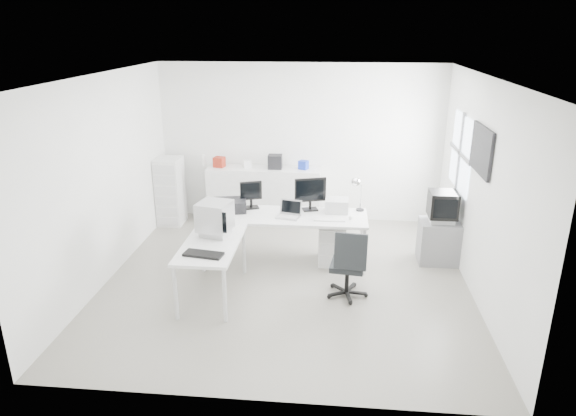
# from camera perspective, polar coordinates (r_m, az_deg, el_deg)

# --- Properties ---
(floor) EXTENTS (5.00, 5.00, 0.01)m
(floor) POSITION_cam_1_polar(r_m,az_deg,el_deg) (7.32, -0.15, -7.92)
(floor) COLOR #B3B1A1
(floor) RESTS_ON ground
(ceiling) EXTENTS (5.00, 5.00, 0.01)m
(ceiling) POSITION_cam_1_polar(r_m,az_deg,el_deg) (6.51, -0.17, 14.48)
(ceiling) COLOR white
(ceiling) RESTS_ON back_wall
(back_wall) EXTENTS (5.00, 0.02, 2.80)m
(back_wall) POSITION_cam_1_polar(r_m,az_deg,el_deg) (9.20, 1.39, 7.16)
(back_wall) COLOR white
(back_wall) RESTS_ON floor
(left_wall) EXTENTS (0.02, 5.00, 2.80)m
(left_wall) POSITION_cam_1_polar(r_m,az_deg,el_deg) (7.45, -19.70, 3.01)
(left_wall) COLOR white
(left_wall) RESTS_ON floor
(right_wall) EXTENTS (0.02, 5.00, 2.80)m
(right_wall) POSITION_cam_1_polar(r_m,az_deg,el_deg) (7.01, 20.65, 1.87)
(right_wall) COLOR white
(right_wall) RESTS_ON floor
(window) EXTENTS (0.02, 1.20, 1.10)m
(window) POSITION_cam_1_polar(r_m,az_deg,el_deg) (8.07, 18.62, 5.83)
(window) COLOR white
(window) RESTS_ON right_wall
(wall_picture) EXTENTS (0.04, 0.90, 0.60)m
(wall_picture) POSITION_cam_1_polar(r_m,az_deg,el_deg) (6.97, 20.70, 6.05)
(wall_picture) COLOR black
(wall_picture) RESTS_ON right_wall
(main_desk) EXTENTS (2.40, 0.80, 0.75)m
(main_desk) POSITION_cam_1_polar(r_m,az_deg,el_deg) (7.70, -0.28, -3.39)
(main_desk) COLOR white
(main_desk) RESTS_ON floor
(side_desk) EXTENTS (0.70, 1.40, 0.75)m
(side_desk) POSITION_cam_1_polar(r_m,az_deg,el_deg) (6.85, -8.37, -6.68)
(side_desk) COLOR white
(side_desk) RESTS_ON floor
(drawer_pedestal) EXTENTS (0.40, 0.50, 0.60)m
(drawer_pedestal) POSITION_cam_1_polar(r_m,az_deg,el_deg) (7.74, 4.93, -3.94)
(drawer_pedestal) COLOR white
(drawer_pedestal) RESTS_ON floor
(inkjet_printer) EXTENTS (0.55, 0.47, 0.17)m
(inkjet_printer) POSITION_cam_1_polar(r_m,az_deg,el_deg) (7.75, -6.48, 0.29)
(inkjet_printer) COLOR black
(inkjet_printer) RESTS_ON main_desk
(lcd_monitor_small) EXTENTS (0.37, 0.29, 0.42)m
(lcd_monitor_small) POSITION_cam_1_polar(r_m,az_deg,el_deg) (7.79, -4.13, 1.43)
(lcd_monitor_small) COLOR black
(lcd_monitor_small) RESTS_ON main_desk
(lcd_monitor_large) EXTENTS (0.51, 0.32, 0.49)m
(lcd_monitor_large) POSITION_cam_1_polar(r_m,az_deg,el_deg) (7.69, 2.50, 1.51)
(lcd_monitor_large) COLOR black
(lcd_monitor_large) RESTS_ON main_desk
(laptop) EXTENTS (0.41, 0.42, 0.22)m
(laptop) POSITION_cam_1_polar(r_m,az_deg,el_deg) (7.42, 0.02, -0.24)
(laptop) COLOR #B7B7BA
(laptop) RESTS_ON main_desk
(white_keyboard) EXTENTS (0.45, 0.15, 0.02)m
(white_keyboard) POSITION_cam_1_polar(r_m,az_deg,el_deg) (7.38, 4.62, -1.28)
(white_keyboard) COLOR white
(white_keyboard) RESTS_ON main_desk
(white_mouse) EXTENTS (0.06, 0.06, 0.06)m
(white_mouse) POSITION_cam_1_polar(r_m,az_deg,el_deg) (7.42, 6.95, -1.07)
(white_mouse) COLOR white
(white_mouse) RESTS_ON main_desk
(laser_printer) EXTENTS (0.35, 0.30, 0.20)m
(laser_printer) POSITION_cam_1_polar(r_m,az_deg,el_deg) (7.70, 5.44, 0.29)
(laser_printer) COLOR silver
(laser_printer) RESTS_ON main_desk
(desk_lamp) EXTENTS (0.18, 0.18, 0.49)m
(desk_lamp) POSITION_cam_1_polar(r_m,az_deg,el_deg) (7.74, 8.07, 1.43)
(desk_lamp) COLOR silver
(desk_lamp) RESTS_ON main_desk
(crt_monitor) EXTENTS (0.42, 0.42, 0.41)m
(crt_monitor) POSITION_cam_1_polar(r_m,az_deg,el_deg) (6.84, -8.12, -1.40)
(crt_monitor) COLOR #B7B7BA
(crt_monitor) RESTS_ON side_desk
(black_keyboard) EXTENTS (0.50, 0.27, 0.03)m
(black_keyboard) POSITION_cam_1_polar(r_m,az_deg,el_deg) (6.33, -9.38, -5.09)
(black_keyboard) COLOR black
(black_keyboard) RESTS_ON side_desk
(office_chair) EXTENTS (0.62, 0.62, 0.97)m
(office_chair) POSITION_cam_1_polar(r_m,az_deg,el_deg) (6.75, 6.65, -5.98)
(office_chair) COLOR #212426
(office_chair) RESTS_ON floor
(tv_cabinet) EXTENTS (0.59, 0.48, 0.65)m
(tv_cabinet) POSITION_cam_1_polar(r_m,az_deg,el_deg) (8.04, 16.41, -3.59)
(tv_cabinet) COLOR slate
(tv_cabinet) RESTS_ON floor
(crt_tv) EXTENTS (0.50, 0.48, 0.45)m
(crt_tv) POSITION_cam_1_polar(r_m,az_deg,el_deg) (7.85, 16.79, 0.09)
(crt_tv) COLOR black
(crt_tv) RESTS_ON tv_cabinet
(sideboard) EXTENTS (2.01, 0.50, 1.00)m
(sideboard) POSITION_cam_1_polar(r_m,az_deg,el_deg) (9.25, -2.64, 1.45)
(sideboard) COLOR white
(sideboard) RESTS_ON floor
(clutter_box_a) EXTENTS (0.21, 0.20, 0.18)m
(clutter_box_a) POSITION_cam_1_polar(r_m,az_deg,el_deg) (9.23, -7.64, 5.08)
(clutter_box_a) COLOR #9D2616
(clutter_box_a) RESTS_ON sideboard
(clutter_box_b) EXTENTS (0.17, 0.16, 0.14)m
(clutter_box_b) POSITION_cam_1_polar(r_m,az_deg,el_deg) (9.13, -4.57, 4.91)
(clutter_box_b) COLOR white
(clutter_box_b) RESTS_ON sideboard
(clutter_box_c) EXTENTS (0.25, 0.23, 0.24)m
(clutter_box_c) POSITION_cam_1_polar(r_m,az_deg,el_deg) (9.05, -1.45, 5.16)
(clutter_box_c) COLOR black
(clutter_box_c) RESTS_ON sideboard
(clutter_box_d) EXTENTS (0.19, 0.18, 0.15)m
(clutter_box_d) POSITION_cam_1_polar(r_m,az_deg,el_deg) (9.01, 1.72, 4.81)
(clutter_box_d) COLOR #1A36BC
(clutter_box_d) RESTS_ON sideboard
(clutter_bottle) EXTENTS (0.07, 0.07, 0.22)m
(clutter_bottle) POSITION_cam_1_polar(r_m,az_deg,el_deg) (9.33, -9.40, 5.29)
(clutter_bottle) COLOR white
(clutter_bottle) RESTS_ON sideboard
(filing_cabinet) EXTENTS (0.42, 0.50, 1.20)m
(filing_cabinet) POSITION_cam_1_polar(r_m,az_deg,el_deg) (9.37, -12.94, 1.83)
(filing_cabinet) COLOR white
(filing_cabinet) RESTS_ON floor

